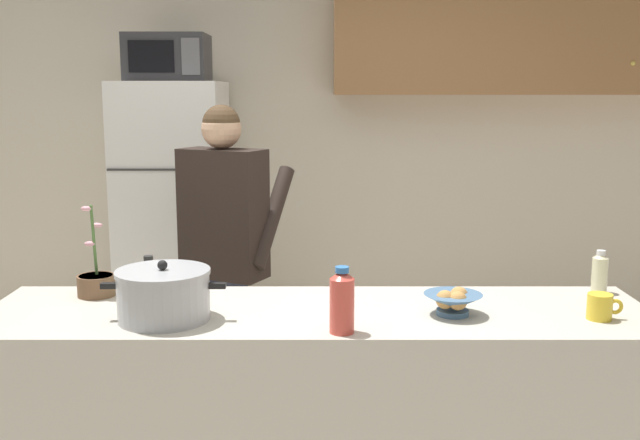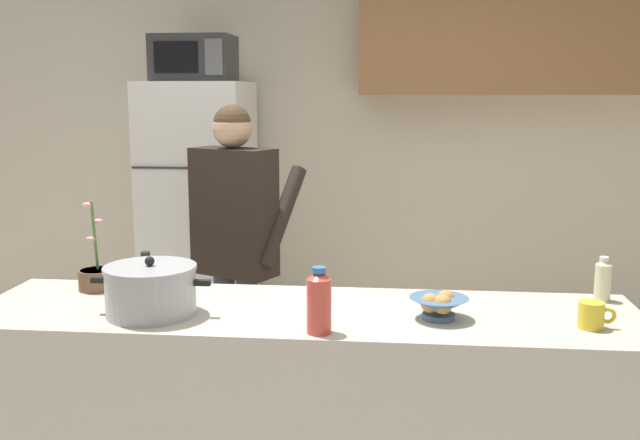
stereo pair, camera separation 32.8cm
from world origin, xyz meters
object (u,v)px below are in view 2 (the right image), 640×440
Objects in this scene: bottle_mid_counter at (319,301)px; potted_orchid at (97,276)px; microwave at (194,58)px; bottle_far_corner at (603,279)px; coffee_mug at (592,315)px; bread_bowl at (439,306)px; person_near_pot at (235,229)px; refrigerator at (200,224)px; bottle_near_edge at (146,273)px; cooking_pot at (151,290)px.

potted_orchid is at bearing 154.80° from bottle_mid_counter.
bottle_far_corner is at bearing -37.54° from microwave.
microwave is 2.91m from coffee_mug.
coffee_mug is at bearing -45.17° from microwave.
bread_bowl is at bearing -53.40° from microwave.
potted_orchid is (-2.06, -0.05, -0.03)m from bottle_far_corner.
microwave is 0.29× the size of person_near_pot.
microwave is (0.00, -0.02, 1.04)m from refrigerator.
potted_orchid reaches higher than bread_bowl.
microwave is 1.33m from person_near_pot.
bread_bowl is 1.28× the size of bottle_near_edge.
refrigerator is at bearing 142.08° from bottle_far_corner.
bread_bowl is at bearing -11.52° from bottle_near_edge.
refrigerator is at bearing 115.06° from bottle_mid_counter.
bottle_mid_counter is 0.62× the size of potted_orchid.
cooking_pot is 0.47m from potted_orchid.
bread_bowl is at bearing -45.94° from person_near_pot.
potted_orchid reaches higher than cooking_pot.
refrigerator is 4.79× the size of potted_orchid.
microwave is 3.66× the size of coffee_mug.
bottle_mid_counter is at bearing -154.44° from bread_bowl.
potted_orchid reaches higher than bottle_mid_counter.
person_near_pot is 4.47× the size of potted_orchid.
bottle_mid_counter reaches higher than cooking_pot.
bottle_near_edge is 0.46× the size of potted_orchid.
bottle_far_corner is (2.06, -1.61, 0.11)m from refrigerator.
microwave is 2.48m from bottle_mid_counter.
refrigerator is 3.74× the size of microwave.
person_near_pot is 1.32m from bottle_mid_counter.
bottle_mid_counter is (-0.42, -0.20, 0.06)m from bread_bowl.
refrigerator is at bearing 126.28° from bread_bowl.
potted_orchid reaches higher than bottle_near_edge.
cooking_pot is 2.64× the size of bottle_near_edge.
microwave is 2.70× the size of bottle_far_corner.
potted_orchid is (-1.40, 0.26, 0.01)m from bread_bowl.
coffee_mug is at bearing -109.86° from bottle_far_corner.
bread_bowl is (0.97, -1.00, -0.08)m from person_near_pot.
person_near_pot is at bearing 59.99° from potted_orchid.
bottle_near_edge is at bearing 112.23° from cooking_pot.
cooking_pot is 0.66m from bottle_mid_counter.
bottle_near_edge is at bearing -82.15° from microwave.
cooking_pot is at bearing -177.08° from bread_bowl.
microwave is 2.81× the size of bottle_near_edge.
person_near_pot is 1.06m from cooking_pot.
bread_bowl is at bearing 2.92° from cooking_pot.
potted_orchid is (-1.93, 0.31, 0.01)m from coffee_mug.
bottle_mid_counter is (-0.94, -0.15, 0.07)m from coffee_mug.
cooking_pot is at bearing 167.19° from bottle_mid_counter.
refrigerator is 2.76m from coffee_mug.
microwave is at bearing 134.83° from coffee_mug.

